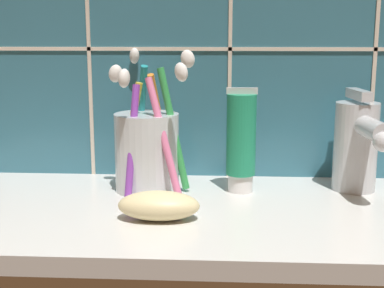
{
  "coord_description": "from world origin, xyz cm",
  "views": [
    {
      "loc": [
        0.96,
        -58.88,
        21.53
      ],
      "look_at": [
        -2.56,
        2.77,
        8.91
      ],
      "focal_mm": 50.0,
      "sensor_mm": 36.0,
      "label": 1
    }
  ],
  "objects": [
    {
      "name": "sink_faucet",
      "position": [
        17.99,
        7.71,
        8.26
      ],
      "size": [
        5.44,
        12.61,
        12.86
      ],
      "rotation": [
        0.0,
        0.0,
        -1.47
      ],
      "color": "silver",
      "rests_on": "sink_counter"
    },
    {
      "name": "toothpaste_tube",
      "position": [
        3.37,
        6.92,
        8.51
      ],
      "size": [
        3.85,
        3.67,
        13.2
      ],
      "color": "white",
      "rests_on": "sink_counter"
    },
    {
      "name": "tile_wall_backsplash",
      "position": [
        0.01,
        15.01,
        25.9
      ],
      "size": [
        86.95,
        1.72,
        51.78
      ],
      "color": "#336B7F",
      "rests_on": "ground"
    },
    {
      "name": "toothbrush_cup",
      "position": [
        -8.46,
        6.98,
        7.59
      ],
      "size": [
        11.13,
        16.23,
        18.1
      ],
      "color": "silver",
      "rests_on": "sink_counter"
    },
    {
      "name": "sink_counter",
      "position": [
        0.0,
        0.0,
        1.0
      ],
      "size": [
        76.95,
        29.53,
        2.0
      ],
      "primitive_type": "cube",
      "color": "silver",
      "rests_on": "ground"
    },
    {
      "name": "soap_bar",
      "position": [
        -5.74,
        -4.33,
        3.56
      ],
      "size": [
        8.84,
        4.63,
        3.12
      ],
      "primitive_type": "ellipsoid",
      "color": "beige",
      "rests_on": "sink_counter"
    }
  ]
}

